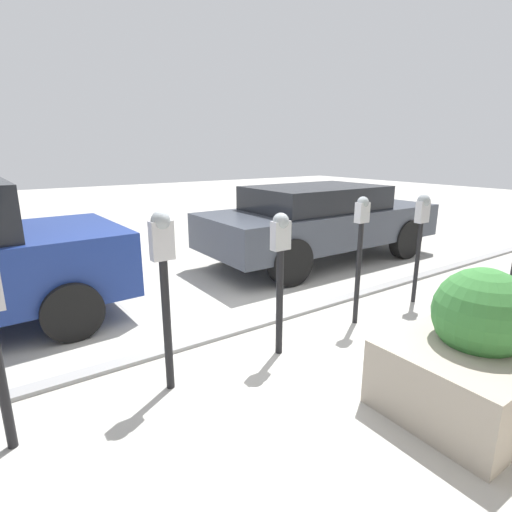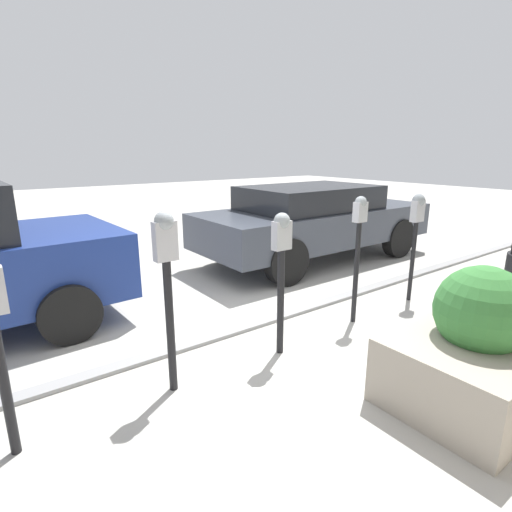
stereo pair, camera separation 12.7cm
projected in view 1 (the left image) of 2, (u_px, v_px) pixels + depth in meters
The scene contains 8 objects.
ground_plane at pixel (248, 332), 4.43m from camera, with size 40.00×40.00×0.00m, color #ADAAA3.
curb_strip at pixel (244, 328), 4.49m from camera, with size 19.00×0.16×0.04m.
parking_meter_second at pixel (164, 270), 3.13m from camera, with size 0.18×0.15×1.51m.
parking_meter_middle at pixel (280, 258), 3.74m from camera, with size 0.18×0.15×1.40m.
parking_meter_fourth at pixel (361, 238), 4.41m from camera, with size 0.15×0.13×1.47m.
parking_meter_farthest at pixel (421, 222), 5.04m from camera, with size 0.19×0.16×1.42m.
planter_box at pixel (475, 354), 3.08m from camera, with size 1.37×1.01×1.12m.
parked_car_middle at pixel (320, 220), 7.14m from camera, with size 4.44×1.81×1.35m.
Camera 1 is at (-2.23, -3.40, 1.96)m, focal length 28.00 mm.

